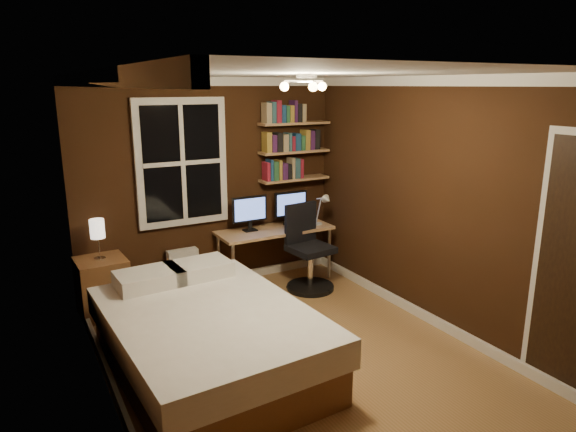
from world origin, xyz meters
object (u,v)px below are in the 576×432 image
nightstand (103,287)px  office_chair (308,257)px  bed (208,338)px  desk_lamp (322,209)px  radiator (183,271)px  monitor_right (291,208)px  bedside_lamp (98,239)px  desk (275,234)px  monitor_left (250,214)px

nightstand → office_chair: office_chair is taller
bed → desk_lamp: 2.58m
bed → office_chair: office_chair is taller
radiator → monitor_right: (1.40, -0.12, 0.63)m
nightstand → radiator: size_ratio=1.16×
bedside_lamp → desk: size_ratio=0.30×
bed → monitor_left: size_ratio=4.90×
bedside_lamp → desk: bedside_lamp is taller
bedside_lamp → office_chair: bearing=-10.8°
bedside_lamp → office_chair: (2.31, -0.44, -0.44)m
radiator → desk: desk is taller
desk_lamp → radiator: bearing=168.1°
desk_lamp → bedside_lamp: bearing=175.4°
radiator → monitor_left: size_ratio=1.20×
bed → bedside_lamp: 1.82m
bedside_lamp → office_chair: 2.39m
bed → desk: size_ratio=1.53×
radiator → monitor_right: 1.54m
bedside_lamp → desk_lamp: 2.65m
desk_lamp → monitor_right: bearing=141.7°
radiator → desk_lamp: (1.71, -0.36, 0.64)m
desk → monitor_right: 0.39m
radiator → office_chair: office_chair is taller
desk → monitor_left: bearing=166.7°
radiator → monitor_left: (0.82, -0.12, 0.63)m
bed → radiator: (0.35, 1.79, -0.04)m
nightstand → monitor_right: (2.33, 0.03, 0.59)m
monitor_left → monitor_right: bearing=0.0°
bedside_lamp → desk_lamp: (2.64, -0.21, 0.06)m
monitor_left → desk_lamp: desk_lamp is taller
bed → monitor_left: bearing=51.8°
bed → bedside_lamp: bearing=106.6°
radiator → desk: size_ratio=0.37×
monitor_left → monitor_right: size_ratio=1.00×
desk → office_chair: size_ratio=1.39×
bed → radiator: size_ratio=4.10×
desk_lamp → office_chair: desk_lamp is taller
bedside_lamp → nightstand: bearing=0.0°
radiator → bedside_lamp: bearing=-171.1°
nightstand → desk: size_ratio=0.43×
bedside_lamp → bed: bearing=-70.4°
radiator → desk: bearing=-9.4°
nightstand → bedside_lamp: size_ratio=1.44×
monitor_right → desk_lamp: bearing=-38.3°
bed → nightstand: bed is taller
desk_lamp → office_chair: (-0.34, -0.23, -0.51)m
desk → monitor_left: size_ratio=3.21×
nightstand → bedside_lamp: bearing=0.0°
bed → desk_lamp: desk_lamp is taller
monitor_right → desk_lamp: size_ratio=1.02×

